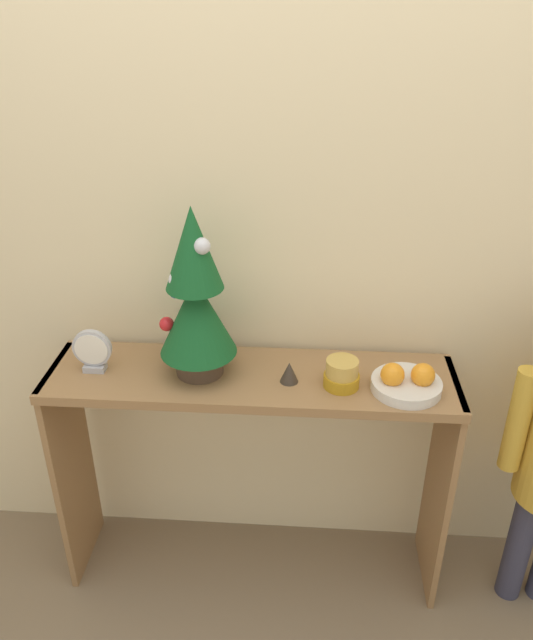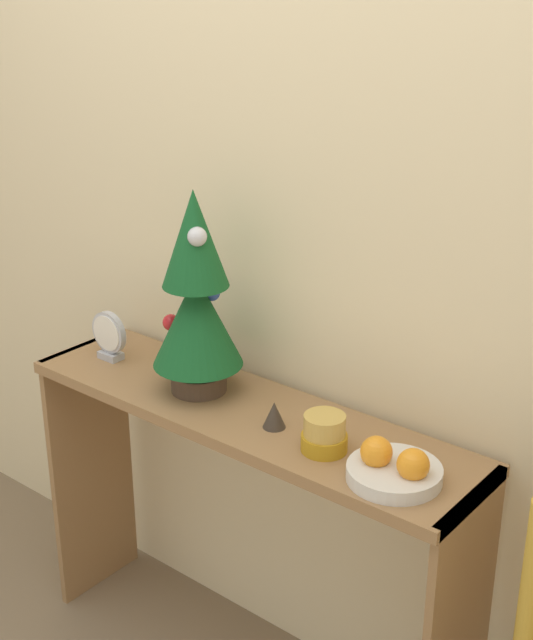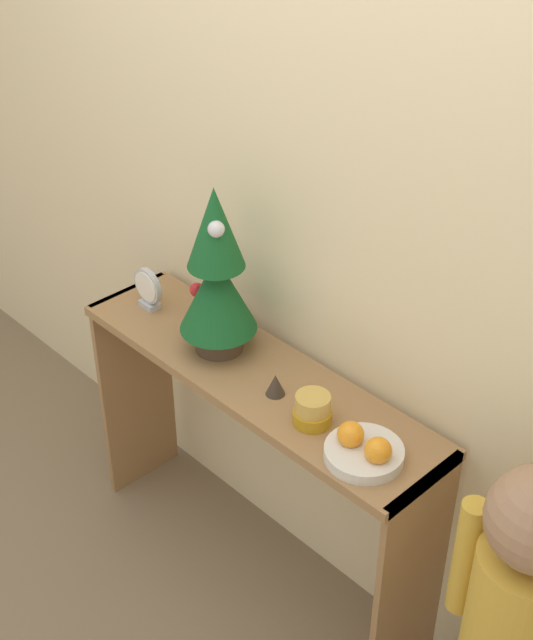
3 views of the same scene
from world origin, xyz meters
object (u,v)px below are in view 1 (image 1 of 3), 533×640
(fruit_bowl, at_px, (407,382))
(figurine, at_px, (289,372))
(mini_tree, at_px, (195,297))
(desk_clock, at_px, (92,351))
(singing_bowl, at_px, (342,374))

(fruit_bowl, xyz_separation_m, figurine, (-0.34, 0.02, 0.00))
(mini_tree, xyz_separation_m, desk_clock, (-0.32, -0.01, -0.19))
(figurine, bearing_deg, fruit_bowl, -3.47)
(singing_bowl, xyz_separation_m, desk_clock, (-0.75, 0.03, 0.03))
(mini_tree, height_order, figurine, mini_tree)
(mini_tree, relative_size, singing_bowl, 4.98)
(desk_clock, bearing_deg, mini_tree, 2.46)
(mini_tree, distance_m, fruit_bowl, 0.66)
(mini_tree, height_order, fruit_bowl, mini_tree)
(mini_tree, relative_size, fruit_bowl, 2.57)
(fruit_bowl, height_order, desk_clock, desk_clock)
(mini_tree, xyz_separation_m, fruit_bowl, (0.61, -0.05, -0.23))
(desk_clock, bearing_deg, figurine, -1.77)
(fruit_bowl, height_order, singing_bowl, fruit_bowl)
(desk_clock, bearing_deg, singing_bowl, -2.36)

